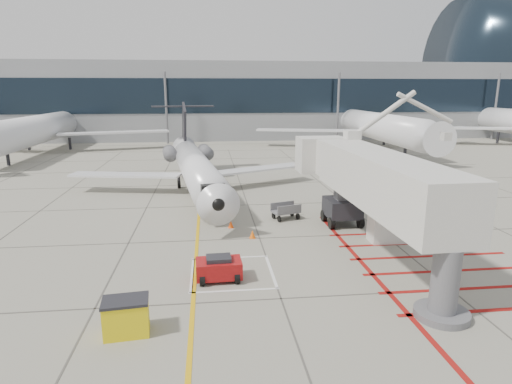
{
  "coord_description": "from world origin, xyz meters",
  "views": [
    {
      "loc": [
        -3.02,
        -21.11,
        9.02
      ],
      "look_at": [
        0.0,
        6.0,
        2.5
      ],
      "focal_mm": 30.0,
      "sensor_mm": 36.0,
      "label": 1
    }
  ],
  "objects": [
    {
      "name": "ground_plane",
      "position": [
        0.0,
        0.0,
        0.0
      ],
      "size": [
        260.0,
        260.0,
        0.0
      ],
      "primitive_type": "plane",
      "color": "gray",
      "rests_on": "ground"
    },
    {
      "name": "bg_aircraft_c",
      "position": [
        23.32,
        46.0,
        6.2
      ],
      "size": [
        37.18,
        41.31,
        12.39
      ],
      "primitive_type": null,
      "color": "silver",
      "rests_on": "ground_plane"
    },
    {
      "name": "jet_bridge",
      "position": [
        6.1,
        0.22,
        3.8
      ],
      "size": [
        9.41,
        19.18,
        7.59
      ],
      "primitive_type": null,
      "rotation": [
        0.0,
        0.0,
        0.02
      ],
      "color": "silver",
      "rests_on": "ground_plane"
    },
    {
      "name": "cone_nose",
      "position": [
        -1.67,
        6.31,
        0.25
      ],
      "size": [
        0.36,
        0.36,
        0.49
      ],
      "primitive_type": "cone",
      "color": "#F54B0C",
      "rests_on": "ground_plane"
    },
    {
      "name": "spill_bin",
      "position": [
        -6.28,
        -6.09,
        0.71
      ],
      "size": [
        1.76,
        1.27,
        1.43
      ],
      "primitive_type": null,
      "rotation": [
        0.0,
        0.0,
        0.11
      ],
      "color": "yellow",
      "rests_on": "ground_plane"
    },
    {
      "name": "ground_power_unit",
      "position": [
        7.69,
        2.6,
        0.86
      ],
      "size": [
        2.19,
        1.29,
        1.73
      ],
      "primitive_type": null,
      "rotation": [
        0.0,
        0.0,
        -0.01
      ],
      "color": "silver",
      "rests_on": "ground_plane"
    },
    {
      "name": "terminal_glass_band",
      "position": [
        10.0,
        55.95,
        8.0
      ],
      "size": [
        180.0,
        0.1,
        6.0
      ],
      "primitive_type": "cube",
      "color": "black",
      "rests_on": "ground_plane"
    },
    {
      "name": "bg_aircraft_b",
      "position": [
        -27.5,
        46.0,
        6.11
      ],
      "size": [
        36.64,
        40.71,
        12.21
      ],
      "primitive_type": null,
      "color": "silver",
      "rests_on": "ground_plane"
    },
    {
      "name": "cone_side",
      "position": [
        -0.44,
        4.08,
        0.26
      ],
      "size": [
        0.37,
        0.37,
        0.52
      ],
      "primitive_type": "cone",
      "color": "#F9620D",
      "rests_on": "ground_plane"
    },
    {
      "name": "terminal_building",
      "position": [
        10.0,
        70.0,
        7.0
      ],
      "size": [
        180.0,
        28.0,
        14.0
      ],
      "primitive_type": "cube",
      "color": "gray",
      "rests_on": "ground_plane"
    },
    {
      "name": "pushback_tug",
      "position": [
        -2.68,
        -1.73,
        0.64
      ],
      "size": [
        2.25,
        1.46,
        1.28
      ],
      "primitive_type": null,
      "rotation": [
        0.0,
        0.0,
        0.04
      ],
      "color": "#9D0F11",
      "rests_on": "ground_plane"
    },
    {
      "name": "baggage_cart",
      "position": [
        2.35,
        7.86,
        0.6
      ],
      "size": [
        2.16,
        1.7,
        1.19
      ],
      "primitive_type": null,
      "rotation": [
        0.0,
        0.0,
        0.3
      ],
      "color": "slate",
      "rests_on": "ground_plane"
    },
    {
      "name": "regional_jet",
      "position": [
        -3.87,
        14.1,
        3.76
      ],
      "size": [
        26.32,
        31.43,
        7.52
      ],
      "primitive_type": null,
      "rotation": [
        0.0,
        0.0,
        0.13
      ],
      "color": "white",
      "rests_on": "ground_plane"
    }
  ]
}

